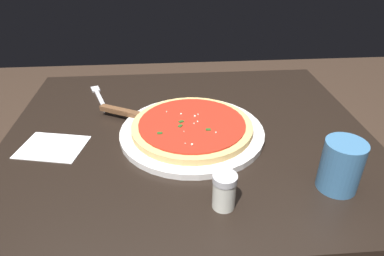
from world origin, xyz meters
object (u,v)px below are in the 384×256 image
object	(u,v)px
serving_plate	(192,132)
cup_tall_drink	(341,166)
parmesan_shaker	(224,191)
pizza	(192,126)
pizza_server	(134,115)
fork	(99,97)
napkin_folded_right	(53,147)

from	to	relation	value
serving_plate	cup_tall_drink	size ratio (longest dim) A/B	3.38
parmesan_shaker	cup_tall_drink	bearing A→B (deg)	8.68
pizza	parmesan_shaker	size ratio (longest dim) A/B	4.11
pizza	cup_tall_drink	xyz separation A→B (m)	(0.28, -0.22, 0.03)
pizza	parmesan_shaker	world-z (taller)	parmesan_shaker
pizza_server	cup_tall_drink	distance (m)	0.52
pizza	parmesan_shaker	bearing A→B (deg)	-81.36
cup_tall_drink	fork	distance (m)	0.72
serving_plate	cup_tall_drink	bearing A→B (deg)	-38.72
napkin_folded_right	parmesan_shaker	bearing A→B (deg)	-31.14
pizza	napkin_folded_right	xyz separation A→B (m)	(-0.34, -0.03, -0.02)
pizza	napkin_folded_right	size ratio (longest dim) A/B	2.03
pizza_server	napkin_folded_right	distance (m)	0.22
pizza	fork	distance (m)	0.36
parmesan_shaker	serving_plate	bearing A→B (deg)	98.63
pizza_server	napkin_folded_right	xyz separation A→B (m)	(-0.19, -0.11, -0.02)
fork	parmesan_shaker	xyz separation A→B (m)	(0.31, -0.50, 0.04)
cup_tall_drink	serving_plate	bearing A→B (deg)	141.28
pizza_server	cup_tall_drink	xyz separation A→B (m)	(0.43, -0.30, 0.03)
pizza_server	cup_tall_drink	world-z (taller)	cup_tall_drink
serving_plate	fork	size ratio (longest dim) A/B	2.00
serving_plate	pizza	size ratio (longest dim) A/B	1.19
pizza_server	fork	size ratio (longest dim) A/B	1.19
pizza	cup_tall_drink	world-z (taller)	cup_tall_drink
serving_plate	cup_tall_drink	distance (m)	0.36
serving_plate	pizza	distance (m)	0.02
parmesan_shaker	pizza_server	bearing A→B (deg)	119.24
pizza_server	parmesan_shaker	bearing A→B (deg)	-60.76
cup_tall_drink	napkin_folded_right	bearing A→B (deg)	162.67
serving_plate	parmesan_shaker	size ratio (longest dim) A/B	4.91
pizza_server	pizza	bearing A→B (deg)	-27.89
napkin_folded_right	pizza	bearing A→B (deg)	5.00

